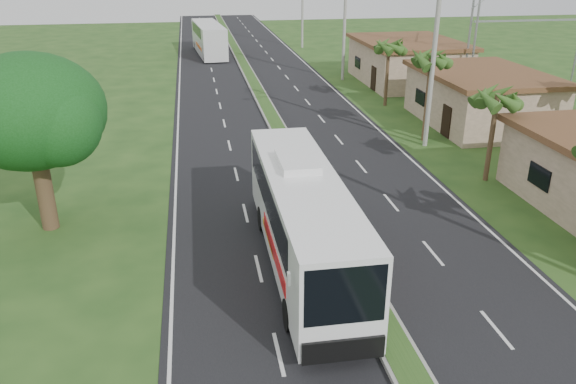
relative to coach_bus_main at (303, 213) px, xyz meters
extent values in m
plane|color=#234619|center=(1.80, -5.06, -2.16)|extent=(180.00, 180.00, 0.00)
cube|color=black|center=(1.80, 14.94, -2.15)|extent=(14.00, 160.00, 0.02)
cube|color=gray|center=(1.80, 14.94, -2.06)|extent=(1.20, 160.00, 0.17)
cube|color=#234619|center=(1.80, 14.94, -1.97)|extent=(0.95, 160.00, 0.02)
cube|color=silver|center=(-4.90, 14.94, -2.16)|extent=(0.12, 160.00, 0.01)
cube|color=silver|center=(8.50, 14.94, -2.16)|extent=(0.12, 160.00, 0.01)
cube|color=gray|center=(15.80, 16.94, -0.48)|extent=(7.00, 10.00, 3.35)
cube|color=brown|center=(15.80, 16.94, 1.35)|extent=(7.60, 10.60, 0.32)
cube|color=gray|center=(15.80, 30.94, -0.41)|extent=(8.00, 11.00, 3.50)
cube|color=brown|center=(15.80, 30.94, 1.50)|extent=(8.60, 11.60, 0.32)
cylinder|color=#473321|center=(11.20, 6.94, 0.14)|extent=(0.26, 0.26, 4.60)
cylinder|color=#473321|center=(10.60, 13.94, 0.54)|extent=(0.26, 0.26, 5.40)
cylinder|color=#473321|center=(11.10, 22.94, 0.24)|extent=(0.26, 0.26, 4.80)
cylinder|color=#473321|center=(-10.20, 4.94, -0.16)|extent=(0.70, 0.70, 4.00)
ellipsoid|color=#124312|center=(-10.20, 4.94, 3.04)|extent=(6.00, 6.00, 4.68)
sphere|color=#124312|center=(-11.60, 5.74, 2.54)|extent=(3.80, 3.80, 3.80)
sphere|color=#124312|center=(-9.00, 3.94, 2.74)|extent=(3.40, 3.40, 3.40)
cylinder|color=gray|center=(10.30, 12.94, 3.84)|extent=(0.28, 0.28, 12.00)
cylinder|color=gray|center=(10.30, 32.94, 3.34)|extent=(0.28, 0.28, 11.00)
cylinder|color=gray|center=(10.30, 52.94, 3.09)|extent=(0.28, 0.28, 10.50)
cylinder|color=gray|center=(18.80, 24.44, 3.84)|extent=(0.18, 0.18, 12.00)
cylinder|color=gray|center=(18.80, 25.44, 3.84)|extent=(0.18, 0.18, 12.00)
cube|color=gray|center=(23.80, 24.94, 3.84)|extent=(10.00, 0.14, 0.14)
cube|color=white|center=(0.00, -0.06, -0.11)|extent=(2.60, 12.15, 3.19)
cube|color=black|center=(0.00, 0.55, 0.59)|extent=(2.64, 9.72, 1.27)
cube|color=black|center=(-0.04, -6.07, 0.40)|extent=(2.28, 0.15, 1.78)
cube|color=red|center=(-0.01, -1.27, -0.75)|extent=(2.61, 5.27, 0.56)
cube|color=orange|center=(0.00, 0.25, -1.00)|extent=(2.60, 3.05, 0.25)
cube|color=white|center=(0.01, 1.16, 1.62)|extent=(1.43, 2.44, 0.28)
cylinder|color=black|center=(-1.17, -3.89, -1.63)|extent=(0.33, 1.05, 1.05)
cylinder|color=black|center=(1.12, -3.91, -1.63)|extent=(0.33, 1.05, 1.05)
cylinder|color=black|center=(-1.12, 3.19, -1.63)|extent=(0.33, 1.05, 1.05)
cylinder|color=black|center=(1.16, 3.17, -1.63)|extent=(0.33, 1.05, 1.05)
cube|color=silver|center=(-1.50, 49.27, -0.30)|extent=(3.67, 12.36, 3.39)
cube|color=black|center=(-1.55, 49.80, 0.71)|extent=(3.45, 9.20, 1.15)
cube|color=#E05616|center=(-1.41, 48.21, -0.95)|extent=(3.18, 6.03, 0.37)
cylinder|color=black|center=(-2.24, 44.16, -1.65)|extent=(0.40, 1.04, 1.02)
cylinder|color=black|center=(0.08, 44.35, -1.65)|extent=(0.40, 1.04, 1.02)
cylinder|color=black|center=(-3.05, 53.65, -1.65)|extent=(0.40, 1.04, 1.02)
cylinder|color=black|center=(-0.72, 53.85, -1.65)|extent=(0.40, 1.04, 1.02)
imported|color=black|center=(-0.20, -3.06, -1.65)|extent=(1.73, 0.74, 1.01)
imported|color=maroon|center=(-0.20, -3.06, -0.65)|extent=(0.76, 0.57, 1.91)
camera|label=1|loc=(-3.70, -18.40, 8.86)|focal=35.00mm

